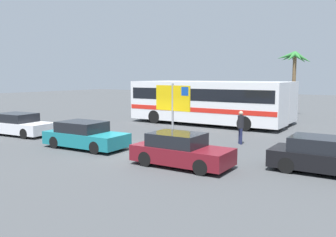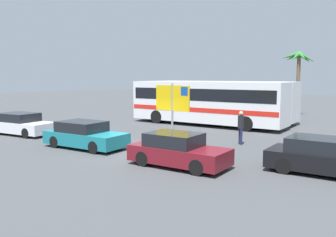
{
  "view_description": "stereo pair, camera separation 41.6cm",
  "coord_description": "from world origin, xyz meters",
  "px_view_note": "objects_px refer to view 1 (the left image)",
  "views": [
    {
      "loc": [
        10.73,
        -13.34,
        3.56
      ],
      "look_at": [
        0.27,
        2.62,
        1.3
      ],
      "focal_mm": 38.16,
      "sensor_mm": 36.0,
      "label": 1
    },
    {
      "loc": [
        11.08,
        -13.11,
        3.56
      ],
      "look_at": [
        0.27,
        2.62,
        1.3
      ],
      "focal_mm": 38.16,
      "sensor_mm": 36.0,
      "label": 2
    }
  ],
  "objects_px": {
    "car_teal": "(85,135)",
    "ferry_sign": "(173,101)",
    "bus_rear_coach": "(220,99)",
    "car_black": "(324,156)",
    "car_white": "(19,125)",
    "car_maroon": "(181,151)",
    "pedestrian_near_sign": "(241,125)",
    "bus_front_coach": "(203,101)"
  },
  "relations": [
    {
      "from": "bus_front_coach",
      "to": "car_maroon",
      "type": "bearing_deg",
      "value": -66.59
    },
    {
      "from": "bus_rear_coach",
      "to": "car_black",
      "type": "relative_size",
      "value": 2.91
    },
    {
      "from": "ferry_sign",
      "to": "car_white",
      "type": "relative_size",
      "value": 0.72
    },
    {
      "from": "ferry_sign",
      "to": "car_teal",
      "type": "xyz_separation_m",
      "value": [
        -3.29,
        -3.03,
        -1.69
      ]
    },
    {
      "from": "bus_front_coach",
      "to": "car_black",
      "type": "height_order",
      "value": "bus_front_coach"
    },
    {
      "from": "ferry_sign",
      "to": "car_black",
      "type": "bearing_deg",
      "value": -4.2
    },
    {
      "from": "car_white",
      "to": "bus_front_coach",
      "type": "bearing_deg",
      "value": 48.72
    },
    {
      "from": "bus_front_coach",
      "to": "pedestrian_near_sign",
      "type": "height_order",
      "value": "bus_front_coach"
    },
    {
      "from": "ferry_sign",
      "to": "car_maroon",
      "type": "height_order",
      "value": "ferry_sign"
    },
    {
      "from": "car_teal",
      "to": "ferry_sign",
      "type": "bearing_deg",
      "value": 40.24
    },
    {
      "from": "car_teal",
      "to": "car_maroon",
      "type": "xyz_separation_m",
      "value": [
        5.86,
        -0.49,
        -0.0
      ]
    },
    {
      "from": "bus_rear_coach",
      "to": "car_maroon",
      "type": "relative_size",
      "value": 2.9
    },
    {
      "from": "car_white",
      "to": "car_black",
      "type": "bearing_deg",
      "value": -1.94
    },
    {
      "from": "bus_rear_coach",
      "to": "car_white",
      "type": "distance_m",
      "value": 15.02
    },
    {
      "from": "car_maroon",
      "to": "car_black",
      "type": "distance_m",
      "value": 5.38
    },
    {
      "from": "car_teal",
      "to": "car_maroon",
      "type": "distance_m",
      "value": 5.88
    },
    {
      "from": "car_black",
      "to": "bus_front_coach",
      "type": "bearing_deg",
      "value": 136.21
    },
    {
      "from": "car_teal",
      "to": "pedestrian_near_sign",
      "type": "height_order",
      "value": "pedestrian_near_sign"
    },
    {
      "from": "bus_front_coach",
      "to": "ferry_sign",
      "type": "xyz_separation_m",
      "value": [
        2.28,
        -7.68,
        0.54
      ]
    },
    {
      "from": "bus_rear_coach",
      "to": "car_teal",
      "type": "height_order",
      "value": "bus_rear_coach"
    },
    {
      "from": "bus_rear_coach",
      "to": "pedestrian_near_sign",
      "type": "distance_m",
      "value": 10.02
    },
    {
      "from": "bus_front_coach",
      "to": "bus_rear_coach",
      "type": "relative_size",
      "value": 1.0
    },
    {
      "from": "bus_rear_coach",
      "to": "pedestrian_near_sign",
      "type": "bearing_deg",
      "value": -58.52
    },
    {
      "from": "car_teal",
      "to": "car_maroon",
      "type": "relative_size",
      "value": 1.09
    },
    {
      "from": "bus_rear_coach",
      "to": "car_black",
      "type": "xyz_separation_m",
      "value": [
        9.95,
        -12.13,
        -1.15
      ]
    },
    {
      "from": "bus_front_coach",
      "to": "car_white",
      "type": "bearing_deg",
      "value": -125.97
    },
    {
      "from": "car_black",
      "to": "pedestrian_near_sign",
      "type": "relative_size",
      "value": 2.27
    },
    {
      "from": "ferry_sign",
      "to": "car_white",
      "type": "height_order",
      "value": "ferry_sign"
    },
    {
      "from": "pedestrian_near_sign",
      "to": "car_white",
      "type": "bearing_deg",
      "value": -24.89
    },
    {
      "from": "car_white",
      "to": "car_black",
      "type": "xyz_separation_m",
      "value": [
        17.13,
        1.01,
        -0.0
      ]
    },
    {
      "from": "bus_rear_coach",
      "to": "ferry_sign",
      "type": "bearing_deg",
      "value": -77.26
    },
    {
      "from": "bus_front_coach",
      "to": "bus_rear_coach",
      "type": "bearing_deg",
      "value": 92.8
    },
    {
      "from": "ferry_sign",
      "to": "car_maroon",
      "type": "distance_m",
      "value": 4.68
    },
    {
      "from": "ferry_sign",
      "to": "pedestrian_near_sign",
      "type": "relative_size",
      "value": 1.82
    },
    {
      "from": "bus_front_coach",
      "to": "ferry_sign",
      "type": "relative_size",
      "value": 3.63
    },
    {
      "from": "car_teal",
      "to": "pedestrian_near_sign",
      "type": "xyz_separation_m",
      "value": [
        6.08,
        5.24,
        0.4
      ]
    },
    {
      "from": "ferry_sign",
      "to": "bus_rear_coach",
      "type": "bearing_deg",
      "value": 109.12
    },
    {
      "from": "ferry_sign",
      "to": "car_teal",
      "type": "bearing_deg",
      "value": -130.91
    },
    {
      "from": "bus_front_coach",
      "to": "pedestrian_near_sign",
      "type": "bearing_deg",
      "value": -47.2
    },
    {
      "from": "car_maroon",
      "to": "pedestrian_near_sign",
      "type": "xyz_separation_m",
      "value": [
        0.22,
        5.73,
        0.41
      ]
    },
    {
      "from": "car_maroon",
      "to": "car_black",
      "type": "height_order",
      "value": "same"
    },
    {
      "from": "car_maroon",
      "to": "pedestrian_near_sign",
      "type": "relative_size",
      "value": 2.28
    }
  ]
}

